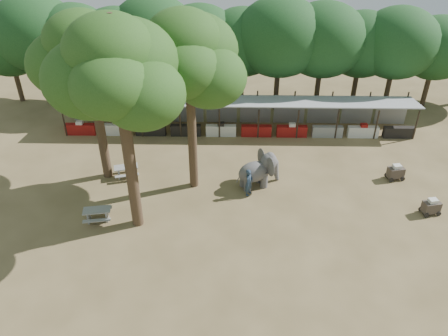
{
  "coord_description": "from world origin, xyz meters",
  "views": [
    {
      "loc": [
        -0.54,
        -17.77,
        16.65
      ],
      "look_at": [
        -1.0,
        5.0,
        2.0
      ],
      "focal_mm": 35.0,
      "sensor_mm": 36.0,
      "label": 1
    }
  ],
  "objects_px": {
    "cart_back": "(396,172)",
    "picnic_table_near": "(97,213)",
    "yard_tree_back": "(187,59)",
    "handler": "(249,182)",
    "picnic_table_far": "(126,170)",
    "yard_tree_left": "(87,58)",
    "elephant": "(259,170)",
    "yard_tree_center": "(116,72)",
    "cart_front": "(431,206)"
  },
  "relations": [
    {
      "from": "yard_tree_left",
      "to": "yard_tree_center",
      "type": "xyz_separation_m",
      "value": [
        3.0,
        -5.0,
        1.01
      ]
    },
    {
      "from": "picnic_table_far",
      "to": "handler",
      "type": "bearing_deg",
      "value": -27.98
    },
    {
      "from": "cart_back",
      "to": "cart_front",
      "type": "bearing_deg",
      "value": -86.46
    },
    {
      "from": "handler",
      "to": "cart_back",
      "type": "distance_m",
      "value": 10.14
    },
    {
      "from": "elephant",
      "to": "picnic_table_far",
      "type": "xyz_separation_m",
      "value": [
        -8.94,
        0.82,
        -0.64
      ]
    },
    {
      "from": "handler",
      "to": "picnic_table_far",
      "type": "xyz_separation_m",
      "value": [
        -8.27,
        1.89,
        -0.4
      ]
    },
    {
      "from": "yard_tree_left",
      "to": "yard_tree_back",
      "type": "xyz_separation_m",
      "value": [
        6.0,
        -1.0,
        0.34
      ]
    },
    {
      "from": "yard_tree_center",
      "to": "picnic_table_far",
      "type": "bearing_deg",
      "value": 108.07
    },
    {
      "from": "picnic_table_far",
      "to": "cart_front",
      "type": "height_order",
      "value": "cart_front"
    },
    {
      "from": "picnic_table_near",
      "to": "cart_back",
      "type": "distance_m",
      "value": 19.53
    },
    {
      "from": "elephant",
      "to": "picnic_table_near",
      "type": "distance_m",
      "value": 10.44
    },
    {
      "from": "handler",
      "to": "picnic_table_near",
      "type": "bearing_deg",
      "value": 133.94
    },
    {
      "from": "picnic_table_far",
      "to": "cart_front",
      "type": "distance_m",
      "value": 19.53
    },
    {
      "from": "yard_tree_back",
      "to": "picnic_table_near",
      "type": "xyz_separation_m",
      "value": [
        -5.27,
        -3.97,
        -8.02
      ]
    },
    {
      "from": "elephant",
      "to": "cart_front",
      "type": "relative_size",
      "value": 2.54
    },
    {
      "from": "yard_tree_back",
      "to": "cart_back",
      "type": "distance_m",
      "value": 15.86
    },
    {
      "from": "elephant",
      "to": "yard_tree_left",
      "type": "bearing_deg",
      "value": 149.82
    },
    {
      "from": "picnic_table_near",
      "to": "cart_front",
      "type": "distance_m",
      "value": 19.94
    },
    {
      "from": "yard_tree_left",
      "to": "picnic_table_near",
      "type": "xyz_separation_m",
      "value": [
        0.73,
        -4.97,
        -7.68
      ]
    },
    {
      "from": "yard_tree_center",
      "to": "cart_back",
      "type": "relative_size",
      "value": 9.62
    },
    {
      "from": "picnic_table_far",
      "to": "yard_tree_left",
      "type": "bearing_deg",
      "value": 154.4
    },
    {
      "from": "yard_tree_back",
      "to": "cart_back",
      "type": "xyz_separation_m",
      "value": [
        13.67,
        0.81,
        -8.0
      ]
    },
    {
      "from": "yard_tree_left",
      "to": "cart_front",
      "type": "bearing_deg",
      "value": -10.75
    },
    {
      "from": "handler",
      "to": "cart_back",
      "type": "xyz_separation_m",
      "value": [
        9.94,
        1.97,
        -0.38
      ]
    },
    {
      "from": "yard_tree_center",
      "to": "elephant",
      "type": "xyz_separation_m",
      "value": [
        7.4,
        3.91,
        -8.05
      ]
    },
    {
      "from": "picnic_table_far",
      "to": "elephant",
      "type": "bearing_deg",
      "value": -20.38
    },
    {
      "from": "cart_front",
      "to": "cart_back",
      "type": "xyz_separation_m",
      "value": [
        -0.97,
        3.73,
        0.02
      ]
    },
    {
      "from": "yard_tree_back",
      "to": "picnic_table_far",
      "type": "distance_m",
      "value": 9.25
    },
    {
      "from": "handler",
      "to": "cart_front",
      "type": "height_order",
      "value": "handler"
    },
    {
      "from": "elephant",
      "to": "cart_front",
      "type": "distance_m",
      "value": 10.65
    },
    {
      "from": "yard_tree_center",
      "to": "handler",
      "type": "distance_m",
      "value": 11.04
    },
    {
      "from": "yard_tree_center",
      "to": "yard_tree_left",
      "type": "bearing_deg",
      "value": 120.96
    },
    {
      "from": "picnic_table_near",
      "to": "cart_back",
      "type": "xyz_separation_m",
      "value": [
        18.94,
        4.77,
        0.03
      ]
    },
    {
      "from": "cart_front",
      "to": "cart_back",
      "type": "bearing_deg",
      "value": 92.98
    },
    {
      "from": "cart_back",
      "to": "picnic_table_far",
      "type": "bearing_deg",
      "value": 169.12
    },
    {
      "from": "yard_tree_center",
      "to": "handler",
      "type": "xyz_separation_m",
      "value": [
        6.72,
        2.84,
        -8.29
      ]
    },
    {
      "from": "yard_tree_left",
      "to": "handler",
      "type": "relative_size",
      "value": 5.97
    },
    {
      "from": "yard_tree_left",
      "to": "handler",
      "type": "height_order",
      "value": "yard_tree_left"
    },
    {
      "from": "handler",
      "to": "picnic_table_far",
      "type": "distance_m",
      "value": 8.49
    },
    {
      "from": "yard_tree_back",
      "to": "yard_tree_left",
      "type": "bearing_deg",
      "value": 170.54
    },
    {
      "from": "cart_back",
      "to": "picnic_table_near",
      "type": "bearing_deg",
      "value": -176.98
    },
    {
      "from": "yard_tree_back",
      "to": "handler",
      "type": "height_order",
      "value": "yard_tree_back"
    },
    {
      "from": "yard_tree_center",
      "to": "yard_tree_back",
      "type": "relative_size",
      "value": 1.06
    },
    {
      "from": "handler",
      "to": "yard_tree_center",
      "type": "bearing_deg",
      "value": 139.52
    },
    {
      "from": "yard_tree_left",
      "to": "yard_tree_back",
      "type": "bearing_deg",
      "value": -9.46
    },
    {
      "from": "elephant",
      "to": "picnic_table_near",
      "type": "xyz_separation_m",
      "value": [
        -9.67,
        -3.87,
        -0.64
      ]
    },
    {
      "from": "cart_front",
      "to": "cart_back",
      "type": "distance_m",
      "value": 3.85
    },
    {
      "from": "picnic_table_far",
      "to": "yard_tree_back",
      "type": "bearing_deg",
      "value": -24.24
    },
    {
      "from": "yard_tree_left",
      "to": "picnic_table_far",
      "type": "bearing_deg",
      "value": -10.49
    },
    {
      "from": "yard_tree_center",
      "to": "handler",
      "type": "bearing_deg",
      "value": 22.91
    }
  ]
}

